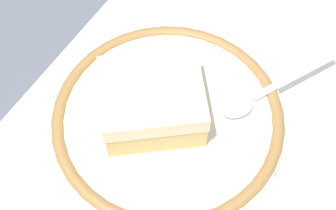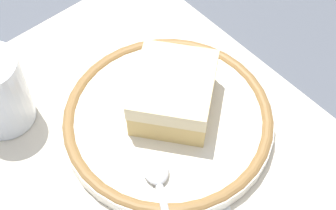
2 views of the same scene
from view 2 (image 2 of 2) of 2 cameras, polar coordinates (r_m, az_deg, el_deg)
name	(u,v)px [view 2 (image 2 of 2)]	position (r m, az deg, el deg)	size (l,w,h in m)	color
ground_plane	(161,149)	(0.52, -0.78, -4.95)	(2.40, 2.40, 0.00)	#4C515B
placemat	(161,149)	(0.52, -0.78, -4.91)	(0.46, 0.32, 0.00)	beige
plate	(168,120)	(0.52, 0.00, -1.63)	(0.22, 0.22, 0.02)	silver
cake_slice	(174,93)	(0.51, 0.62, 1.38)	(0.11, 0.12, 0.05)	#DBB76B
spoon	(161,194)	(0.47, -0.73, -9.86)	(0.13, 0.08, 0.01)	silver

